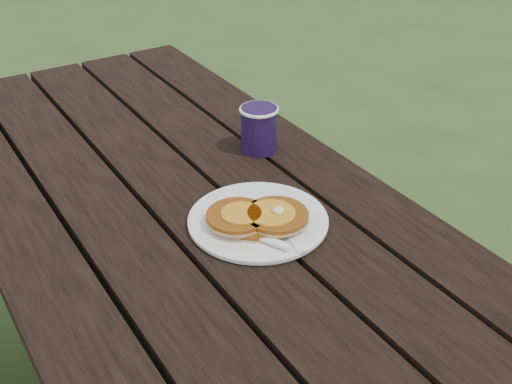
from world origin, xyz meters
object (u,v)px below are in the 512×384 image
picnic_table (208,357)px  plate (258,221)px  pancake_stack (258,218)px  coffee_cup (259,126)px

picnic_table → plate: (0.08, -0.09, 0.39)m
plate → pancake_stack: bearing=-123.0°
pancake_stack → coffee_cup: 0.31m
pancake_stack → coffee_cup: bearing=57.1°
picnic_table → pancake_stack: (0.07, -0.10, 0.41)m
plate → pancake_stack: pancake_stack is taller
pancake_stack → plate: bearing=57.0°
picnic_table → plate: size_ratio=7.11×
plate → coffee_cup: (0.16, 0.24, 0.05)m
plate → coffee_cup: size_ratio=2.46×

